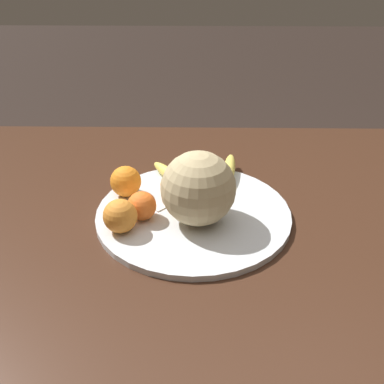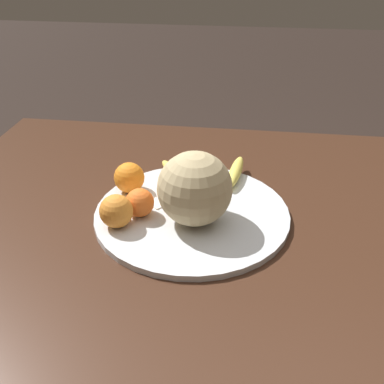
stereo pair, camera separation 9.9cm
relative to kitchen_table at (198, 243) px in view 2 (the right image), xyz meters
name	(u,v)px [view 2 (the right image)]	position (x,y,z in m)	size (l,w,h in m)	color
kitchen_table	(198,243)	(0.00, 0.00, 0.00)	(1.33, 0.99, 0.73)	#3D2316
fruit_bowl	(192,213)	(0.01, 0.02, 0.10)	(0.44, 0.44, 0.01)	silver
melon	(194,189)	(0.00, 0.06, 0.19)	(0.16, 0.16, 0.16)	tan
banana_bunch	(206,173)	(-0.01, -0.13, 0.12)	(0.23, 0.19, 0.03)	brown
orange_front_left	(140,203)	(0.12, 0.05, 0.14)	(0.06, 0.06, 0.06)	orange
orange_front_right	(129,178)	(0.17, -0.05, 0.15)	(0.07, 0.07, 0.07)	orange
orange_mid_center	(116,211)	(0.16, 0.10, 0.14)	(0.07, 0.07, 0.07)	orange
orange_back_left	(175,184)	(0.06, -0.04, 0.14)	(0.06, 0.06, 0.06)	orange
produce_tag	(153,201)	(0.11, -0.01, 0.11)	(0.07, 0.07, 0.00)	white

